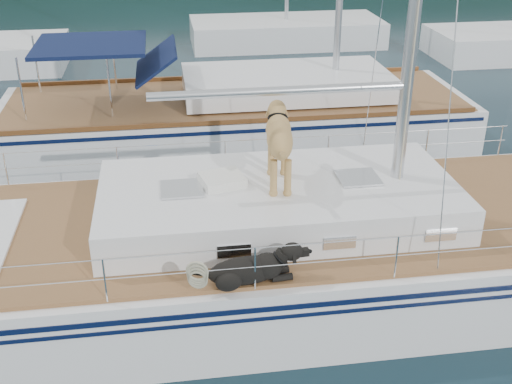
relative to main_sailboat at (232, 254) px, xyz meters
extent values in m
plane|color=black|center=(-0.10, 0.00, -0.68)|extent=(120.00, 120.00, 0.00)
cube|color=white|center=(-0.10, 0.00, -0.18)|extent=(12.00, 3.80, 1.40)
cube|color=brown|center=(-0.10, 0.00, 0.55)|extent=(11.52, 3.50, 0.06)
cube|color=white|center=(0.70, 0.00, 0.85)|extent=(5.20, 2.50, 0.55)
cylinder|color=silver|center=(0.70, 0.00, 2.53)|extent=(3.60, 0.12, 0.12)
cylinder|color=silver|center=(-0.10, -1.74, 1.14)|extent=(10.56, 0.01, 0.01)
cylinder|color=silver|center=(-0.10, 1.75, 1.14)|extent=(10.56, 0.01, 0.01)
cube|color=#1C30B0|center=(-1.30, 1.27, 0.60)|extent=(0.80, 0.67, 0.05)
cube|color=white|center=(-0.11, 0.08, 1.20)|extent=(0.70, 0.63, 0.15)
torus|color=#B9B393|center=(-0.61, -1.84, 0.94)|extent=(0.37, 0.21, 0.35)
cube|color=white|center=(0.80, 6.18, -0.23)|extent=(11.00, 3.50, 1.30)
cube|color=brown|center=(0.80, 6.18, 0.42)|extent=(10.56, 3.29, 0.06)
cube|color=white|center=(2.00, 6.18, 0.77)|extent=(4.80, 2.30, 0.55)
cube|color=#0F173E|center=(-2.40, 6.18, 1.82)|extent=(2.40, 2.30, 0.08)
cube|color=white|center=(3.90, 16.00, -0.28)|extent=(7.20, 3.00, 1.10)
camera|label=1|loc=(-0.85, -8.28, 5.15)|focal=45.00mm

